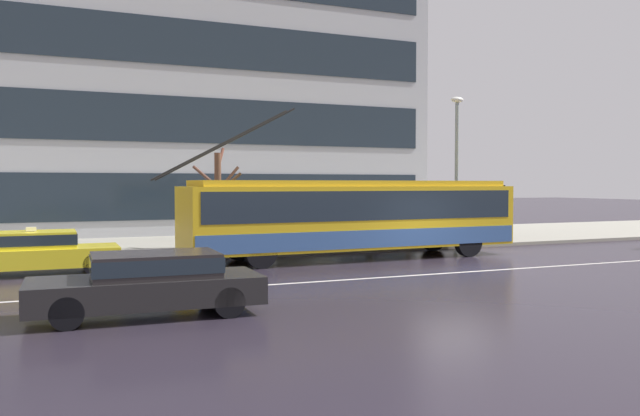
# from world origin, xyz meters

# --- Properties ---
(ground_plane) EXTENTS (160.00, 160.00, 0.00)m
(ground_plane) POSITION_xyz_m (0.00, 0.00, 0.00)
(ground_plane) COLOR #27212B
(sidewalk_slab) EXTENTS (80.00, 10.00, 0.14)m
(sidewalk_slab) POSITION_xyz_m (0.00, 9.82, 0.07)
(sidewalk_slab) COLOR gray
(sidewalk_slab) RESTS_ON ground_plane
(lane_centre_line) EXTENTS (72.00, 0.14, 0.01)m
(lane_centre_line) POSITION_xyz_m (0.00, -1.20, 0.00)
(lane_centre_line) COLOR silver
(lane_centre_line) RESTS_ON ground_plane
(trolleybus) EXTENTS (13.09, 2.84, 5.17)m
(trolleybus) POSITION_xyz_m (-1.94, 3.22, 1.53)
(trolleybus) COLOR gold
(trolleybus) RESTS_ON ground_plane
(taxi_queued_behind_bus) EXTENTS (4.52, 1.86, 1.39)m
(taxi_queued_behind_bus) POSITION_xyz_m (-12.27, 3.38, 0.70)
(taxi_queued_behind_bus) COLOR yellow
(taxi_queued_behind_bus) RESTS_ON ground_plane
(private_car_oncoming) EXTENTS (4.60, 1.97, 1.26)m
(private_car_oncoming) POSITION_xyz_m (-10.08, -3.96, 0.70)
(private_car_oncoming) COLOR black
(private_car_oncoming) RESTS_ON ground_plane
(bus_shelter) EXTENTS (3.60, 1.67, 2.48)m
(bus_shelter) POSITION_xyz_m (-2.41, 6.58, 2.00)
(bus_shelter) COLOR gray
(bus_shelter) RESTS_ON sidewalk_slab
(pedestrian_at_shelter) EXTENTS (1.62, 1.62, 1.95)m
(pedestrian_at_shelter) POSITION_xyz_m (2.81, 7.48, 1.75)
(pedestrian_at_shelter) COLOR #584C4E
(pedestrian_at_shelter) RESTS_ON sidewalk_slab
(pedestrian_approaching_curb) EXTENTS (1.60, 1.60, 1.93)m
(pedestrian_approaching_curb) POSITION_xyz_m (1.06, 6.95, 1.72)
(pedestrian_approaching_curb) COLOR #273748
(pedestrian_approaching_curb) RESTS_ON sidewalk_slab
(pedestrian_walking_past) EXTENTS (0.96, 0.96, 1.97)m
(pedestrian_walking_past) POSITION_xyz_m (-0.08, 5.46, 1.67)
(pedestrian_walking_past) COLOR #494841
(pedestrian_walking_past) RESTS_ON sidewalk_slab
(pedestrian_waiting_by_pole) EXTENTS (0.94, 0.94, 1.98)m
(pedestrian_waiting_by_pole) POSITION_xyz_m (-5.02, 7.20, 1.68)
(pedestrian_waiting_by_pole) COLOR #1C2729
(pedestrian_waiting_by_pole) RESTS_ON sidewalk_slab
(street_lamp) EXTENTS (0.60, 0.32, 6.18)m
(street_lamp) POSITION_xyz_m (4.05, 5.60, 3.83)
(street_lamp) COLOR gray
(street_lamp) RESTS_ON sidewalk_slab
(street_tree_bare) EXTENTS (2.00, 0.90, 3.98)m
(street_tree_bare) POSITION_xyz_m (-5.67, 7.83, 2.22)
(street_tree_bare) COLOR brown
(street_tree_bare) RESTS_ON sidewalk_slab
(office_tower_corner_left) EXTENTS (27.03, 13.38, 19.08)m
(office_tower_corner_left) POSITION_xyz_m (-5.29, 20.68, 9.55)
(office_tower_corner_left) COLOR #ABAEB4
(office_tower_corner_left) RESTS_ON ground_plane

